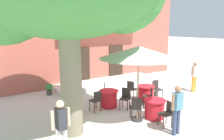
{
  "coord_description": "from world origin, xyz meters",
  "views": [
    {
      "loc": [
        -6.36,
        -6.93,
        3.51
      ],
      "look_at": [
        -0.08,
        2.3,
        1.3
      ],
      "focal_mm": 34.66,
      "sensor_mm": 36.0,
      "label": 1
    }
  ],
  "objects_px": {
    "cafe_chair_near_tree_1": "(157,88)",
    "cafe_table_middle": "(109,98)",
    "cafe_table_near_tree": "(146,93)",
    "cafe_chair_middle_2": "(125,97)",
    "cafe_table_front": "(154,109)",
    "pedestrian_by_tree": "(177,107)",
    "cafe_chair_middle_0": "(107,91)",
    "cafe_chair_front_2": "(167,112)",
    "cafe_umbrella": "(139,53)",
    "cafe_chair_middle_1": "(96,100)",
    "cafe_chair_near_tree_2": "(132,88)",
    "cafe_chair_front_0": "(158,99)",
    "cafe_chair_front_1": "(136,107)",
    "cafe_chair_near_tree_0": "(149,95)",
    "pedestrian_mid_plaza": "(194,75)",
    "ground_planter_left": "(49,89)",
    "pedestrian_near_entrance": "(61,126)"
  },
  "relations": [
    {
      "from": "cafe_chair_middle_1",
      "to": "cafe_chair_near_tree_1",
      "type": "bearing_deg",
      "value": -2.79
    },
    {
      "from": "cafe_table_near_tree",
      "to": "pedestrian_by_tree",
      "type": "height_order",
      "value": "pedestrian_by_tree"
    },
    {
      "from": "cafe_chair_near_tree_1",
      "to": "cafe_chair_middle_0",
      "type": "relative_size",
      "value": 1.0
    },
    {
      "from": "cafe_chair_near_tree_0",
      "to": "cafe_table_middle",
      "type": "bearing_deg",
      "value": 146.75
    },
    {
      "from": "cafe_umbrella",
      "to": "ground_planter_left",
      "type": "xyz_separation_m",
      "value": [
        -1.74,
        5.05,
        -2.27
      ]
    },
    {
      "from": "cafe_chair_near_tree_2",
      "to": "pedestrian_mid_plaza",
      "type": "distance_m",
      "value": 3.76
    },
    {
      "from": "cafe_chair_front_0",
      "to": "cafe_chair_front_1",
      "type": "relative_size",
      "value": 1.0
    },
    {
      "from": "cafe_chair_near_tree_0",
      "to": "cafe_chair_front_2",
      "type": "xyz_separation_m",
      "value": [
        -0.83,
        -1.79,
        0.0
      ]
    },
    {
      "from": "cafe_chair_front_2",
      "to": "cafe_umbrella",
      "type": "height_order",
      "value": "cafe_umbrella"
    },
    {
      "from": "cafe_table_middle",
      "to": "cafe_table_front",
      "type": "bearing_deg",
      "value": -68.69
    },
    {
      "from": "cafe_table_front",
      "to": "pedestrian_by_tree",
      "type": "height_order",
      "value": "pedestrian_by_tree"
    },
    {
      "from": "cafe_chair_front_2",
      "to": "pedestrian_by_tree",
      "type": "bearing_deg",
      "value": -110.06
    },
    {
      "from": "cafe_table_middle",
      "to": "cafe_chair_middle_0",
      "type": "bearing_deg",
      "value": 64.47
    },
    {
      "from": "cafe_table_near_tree",
      "to": "cafe_chair_front_1",
      "type": "relative_size",
      "value": 0.95
    },
    {
      "from": "cafe_chair_front_2",
      "to": "pedestrian_mid_plaza",
      "type": "bearing_deg",
      "value": 24.84
    },
    {
      "from": "cafe_chair_near_tree_1",
      "to": "pedestrian_mid_plaza",
      "type": "distance_m",
      "value": 2.57
    },
    {
      "from": "pedestrian_by_tree",
      "to": "cafe_chair_front_2",
      "type": "bearing_deg",
      "value": 69.94
    },
    {
      "from": "cafe_chair_near_tree_0",
      "to": "cafe_chair_middle_1",
      "type": "height_order",
      "value": "same"
    },
    {
      "from": "cafe_chair_middle_2",
      "to": "cafe_chair_front_2",
      "type": "height_order",
      "value": "same"
    },
    {
      "from": "cafe_chair_near_tree_1",
      "to": "cafe_table_middle",
      "type": "height_order",
      "value": "cafe_chair_near_tree_1"
    },
    {
      "from": "cafe_chair_near_tree_1",
      "to": "cafe_table_front",
      "type": "distance_m",
      "value": 2.54
    },
    {
      "from": "cafe_table_near_tree",
      "to": "cafe_chair_front_2",
      "type": "xyz_separation_m",
      "value": [
        -1.24,
        -2.43,
        0.14
      ]
    },
    {
      "from": "cafe_chair_front_0",
      "to": "cafe_chair_front_2",
      "type": "distance_m",
      "value": 1.39
    },
    {
      "from": "cafe_table_near_tree",
      "to": "cafe_chair_middle_0",
      "type": "bearing_deg",
      "value": 146.96
    },
    {
      "from": "cafe_chair_near_tree_2",
      "to": "pedestrian_mid_plaza",
      "type": "height_order",
      "value": "pedestrian_mid_plaza"
    },
    {
      "from": "cafe_chair_near_tree_1",
      "to": "pedestrian_mid_plaza",
      "type": "height_order",
      "value": "pedestrian_mid_plaza"
    },
    {
      "from": "cafe_chair_middle_0",
      "to": "cafe_umbrella",
      "type": "bearing_deg",
      "value": -94.86
    },
    {
      "from": "cafe_table_near_tree",
      "to": "cafe_chair_middle_2",
      "type": "bearing_deg",
      "value": -171.31
    },
    {
      "from": "cafe_chair_near_tree_0",
      "to": "pedestrian_near_entrance",
      "type": "relative_size",
      "value": 0.55
    },
    {
      "from": "cafe_chair_near_tree_1",
      "to": "cafe_chair_middle_1",
      "type": "height_order",
      "value": "same"
    },
    {
      "from": "cafe_chair_middle_1",
      "to": "cafe_table_middle",
      "type": "bearing_deg",
      "value": 12.11
    },
    {
      "from": "cafe_chair_front_0",
      "to": "cafe_chair_front_1",
      "type": "xyz_separation_m",
      "value": [
        -1.31,
        -0.13,
        0.0
      ]
    },
    {
      "from": "cafe_table_middle",
      "to": "pedestrian_mid_plaza",
      "type": "bearing_deg",
      "value": -7.63
    },
    {
      "from": "cafe_table_near_tree",
      "to": "cafe_chair_middle_2",
      "type": "xyz_separation_m",
      "value": [
        -1.41,
        -0.22,
        0.14
      ]
    },
    {
      "from": "cafe_chair_middle_1",
      "to": "cafe_umbrella",
      "type": "distance_m",
      "value": 2.79
    },
    {
      "from": "cafe_chair_front_0",
      "to": "pedestrian_mid_plaza",
      "type": "height_order",
      "value": "pedestrian_mid_plaza"
    },
    {
      "from": "cafe_chair_front_2",
      "to": "cafe_table_middle",
      "type": "bearing_deg",
      "value": 103.61
    },
    {
      "from": "cafe_table_middle",
      "to": "cafe_chair_front_1",
      "type": "xyz_separation_m",
      "value": [
        0.1,
        -1.74,
        0.14
      ]
    },
    {
      "from": "cafe_table_middle",
      "to": "pedestrian_near_entrance",
      "type": "xyz_separation_m",
      "value": [
        -3.16,
        -2.49,
        0.54
      ]
    },
    {
      "from": "cafe_chair_near_tree_0",
      "to": "cafe_chair_front_1",
      "type": "height_order",
      "value": "same"
    },
    {
      "from": "cafe_chair_middle_2",
      "to": "ground_planter_left",
      "type": "distance_m",
      "value": 4.36
    },
    {
      "from": "cafe_chair_near_tree_2",
      "to": "pedestrian_by_tree",
      "type": "relative_size",
      "value": 0.54
    },
    {
      "from": "cafe_table_near_tree",
      "to": "cafe_chair_near_tree_0",
      "type": "distance_m",
      "value": 0.77
    },
    {
      "from": "cafe_chair_middle_0",
      "to": "cafe_chair_front_2",
      "type": "distance_m",
      "value": 3.48
    },
    {
      "from": "cafe_table_near_tree",
      "to": "cafe_chair_near_tree_2",
      "type": "bearing_deg",
      "value": 116.13
    },
    {
      "from": "cafe_chair_near_tree_1",
      "to": "cafe_umbrella",
      "type": "xyz_separation_m",
      "value": [
        -2.55,
        -1.48,
        2.08
      ]
    },
    {
      "from": "cafe_chair_middle_1",
      "to": "pedestrian_by_tree",
      "type": "bearing_deg",
      "value": -69.6
    },
    {
      "from": "cafe_umbrella",
      "to": "pedestrian_near_entrance",
      "type": "bearing_deg",
      "value": -168.28
    },
    {
      "from": "cafe_chair_near_tree_1",
      "to": "cafe_chair_front_2",
      "type": "relative_size",
      "value": 1.0
    },
    {
      "from": "cafe_chair_middle_2",
      "to": "pedestrian_mid_plaza",
      "type": "height_order",
      "value": "pedestrian_mid_plaza"
    }
  ]
}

